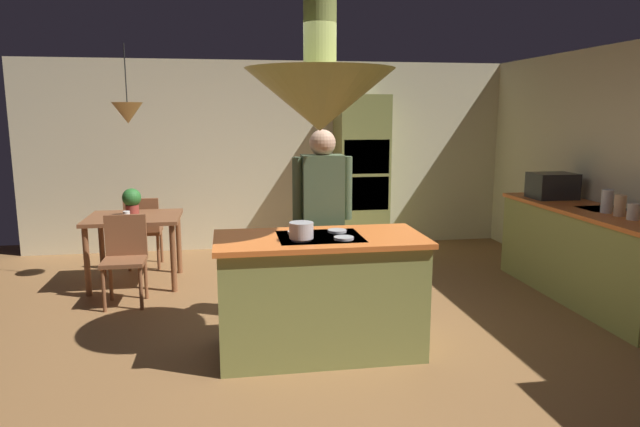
{
  "coord_description": "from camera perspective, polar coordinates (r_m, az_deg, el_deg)",
  "views": [
    {
      "loc": [
        -0.69,
        -4.38,
        1.87
      ],
      "look_at": [
        0.1,
        0.4,
        1.0
      ],
      "focal_mm": 31.78,
      "sensor_mm": 36.0,
      "label": 1
    }
  ],
  "objects": [
    {
      "name": "canister_sugar",
      "position": [
        5.84,
        27.96,
        0.71
      ],
      "size": [
        0.1,
        0.1,
        0.2
      ],
      "primitive_type": "cylinder",
      "color": "#E0B78C",
      "rests_on": "counter_run_right"
    },
    {
      "name": "dining_table",
      "position": [
        6.47,
        -18.19,
        -1.2
      ],
      "size": [
        0.98,
        0.84,
        0.76
      ],
      "color": "brown",
      "rests_on": "ground"
    },
    {
      "name": "person_at_island",
      "position": [
        4.99,
        0.24,
        0.06
      ],
      "size": [
        0.53,
        0.23,
        1.72
      ],
      "color": "tan",
      "rests_on": "ground"
    },
    {
      "name": "wall_back",
      "position": [
        7.88,
        -4.35,
        5.83
      ],
      "size": [
        6.8,
        0.1,
        2.55
      ],
      "primitive_type": "cube",
      "color": "beige",
      "rests_on": "ground"
    },
    {
      "name": "range_hood",
      "position": [
        4.23,
        -0.01,
        11.73
      ],
      "size": [
        1.1,
        1.1,
        1.0
      ],
      "color": "#8C934C"
    },
    {
      "name": "microwave_on_counter",
      "position": [
        6.73,
        22.36,
        2.6
      ],
      "size": [
        0.46,
        0.36,
        0.28
      ],
      "primitive_type": "cube",
      "color": "#232326",
      "rests_on": "counter_run_right"
    },
    {
      "name": "chair_facing_island",
      "position": [
        5.89,
        -19.04,
        -3.8
      ],
      "size": [
        0.4,
        0.4,
        0.87
      ],
      "color": "brown",
      "rests_on": "ground"
    },
    {
      "name": "potted_plant_on_table",
      "position": [
        6.44,
        -18.42,
        1.25
      ],
      "size": [
        0.2,
        0.2,
        0.3
      ],
      "color": "#99382D",
      "rests_on": "dining_table"
    },
    {
      "name": "canister_flour",
      "position": [
        5.7,
        29.02,
        0.16
      ],
      "size": [
        0.11,
        0.11,
        0.15
      ],
      "primitive_type": "cylinder",
      "color": "silver",
      "rests_on": "counter_run_right"
    },
    {
      "name": "pendant_light_over_table",
      "position": [
        6.36,
        -18.8,
        9.58
      ],
      "size": [
        0.32,
        0.32,
        0.82
      ],
      "color": "#E0B266"
    },
    {
      "name": "chair_by_back_wall",
      "position": [
        7.12,
        -17.36,
        -1.34
      ],
      "size": [
        0.4,
        0.4,
        0.87
      ],
      "rotation": [
        0.0,
        0.0,
        3.14
      ],
      "color": "brown",
      "rests_on": "ground"
    },
    {
      "name": "cup_on_table",
      "position": [
        6.25,
        -18.9,
        -0.18
      ],
      "size": [
        0.07,
        0.07,
        0.09
      ],
      "primitive_type": "cylinder",
      "color": "white",
      "rests_on": "dining_table"
    },
    {
      "name": "oven_tower",
      "position": [
        7.68,
        4.17,
        4.0
      ],
      "size": [
        0.66,
        0.62,
        2.09
      ],
      "color": "#8C934C",
      "rests_on": "ground"
    },
    {
      "name": "canister_tea",
      "position": [
        5.98,
        26.94,
        1.1
      ],
      "size": [
        0.11,
        0.11,
        0.22
      ],
      "primitive_type": "cylinder",
      "color": "silver",
      "rests_on": "counter_run_right"
    },
    {
      "name": "ground",
      "position": [
        4.81,
        -0.41,
        -12.7
      ],
      "size": [
        8.16,
        8.16,
        0.0
      ],
      "primitive_type": "plane",
      "color": "olive"
    },
    {
      "name": "counter_run_right",
      "position": [
        6.26,
        25.35,
        -3.69
      ],
      "size": [
        0.73,
        2.37,
        0.93
      ],
      "color": "#8C934C",
      "rests_on": "ground"
    },
    {
      "name": "cooking_pot_on_cooktop",
      "position": [
        4.17,
        -1.89,
        -1.7
      ],
      "size": [
        0.18,
        0.18,
        0.12
      ],
      "primitive_type": "cylinder",
      "color": "#B2B2B7",
      "rests_on": "kitchen_island"
    },
    {
      "name": "kitchen_island",
      "position": [
        4.46,
        -0.01,
        -8.11
      ],
      "size": [
        1.61,
        0.79,
        0.95
      ],
      "color": "#8C934C",
      "rests_on": "ground"
    }
  ]
}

